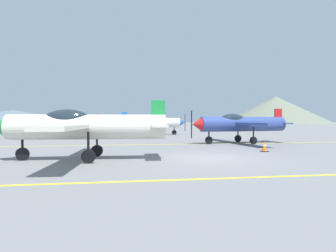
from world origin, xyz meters
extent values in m
plane|color=slate|center=(0.00, 0.00, 0.00)|extent=(400.00, 400.00, 0.00)
cube|color=yellow|center=(0.00, -4.42, 0.01)|extent=(80.00, 0.16, 0.01)
cube|color=yellow|center=(0.00, 7.53, 0.01)|extent=(80.00, 0.16, 0.01)
cylinder|color=silver|center=(-5.44, 0.37, 1.46)|extent=(6.91, 1.50, 1.11)
ellipsoid|color=#1E2833|center=(-6.35, 0.42, 1.79)|extent=(2.07, 1.02, 0.91)
cube|color=silver|center=(-5.84, 0.39, 1.51)|extent=(1.62, 8.92, 0.16)
cube|color=silver|center=(-2.32, 0.18, 1.51)|extent=(0.86, 2.66, 0.10)
cube|color=#1E8C3F|center=(-2.32, 0.18, 2.07)|extent=(0.64, 0.16, 1.21)
cylinder|color=black|center=(-8.26, 0.53, 0.79)|extent=(0.10, 0.10, 1.01)
cylinder|color=black|center=(-8.26, 0.53, 0.28)|extent=(0.57, 0.15, 0.56)
cylinder|color=black|center=(-5.18, 1.46, 0.79)|extent=(0.10, 0.10, 1.01)
cylinder|color=black|center=(-5.18, 1.46, 0.28)|extent=(0.57, 0.15, 0.56)
cylinder|color=black|center=(-5.30, -0.75, 0.79)|extent=(0.10, 0.10, 1.01)
cylinder|color=black|center=(-5.30, -0.75, 0.28)|extent=(0.57, 0.15, 0.56)
cylinder|color=#33478C|center=(5.09, 7.76, 1.46)|extent=(6.94, 1.91, 1.11)
cone|color=red|center=(1.34, 7.31, 1.46)|extent=(0.81, 1.02, 0.94)
cube|color=black|center=(0.94, 7.26, 1.46)|extent=(0.05, 0.12, 2.02)
ellipsoid|color=#1E2833|center=(4.19, 7.65, 1.79)|extent=(2.11, 1.14, 0.91)
cube|color=#33478C|center=(4.69, 7.71, 1.51)|extent=(2.15, 8.94, 0.16)
cube|color=#33478C|center=(8.20, 8.13, 1.51)|extent=(1.01, 2.69, 0.10)
cube|color=red|center=(8.20, 8.13, 2.07)|extent=(0.64, 0.20, 1.21)
cylinder|color=black|center=(2.29, 7.42, 0.79)|extent=(0.10, 0.10, 1.01)
cylinder|color=black|center=(2.29, 7.42, 0.28)|extent=(0.57, 0.19, 0.56)
cylinder|color=black|center=(5.16, 8.88, 0.79)|extent=(0.10, 0.10, 1.01)
cylinder|color=black|center=(5.16, 8.88, 0.28)|extent=(0.57, 0.19, 0.56)
cylinder|color=black|center=(5.43, 6.68, 0.79)|extent=(0.10, 0.10, 1.01)
cylinder|color=black|center=(5.43, 6.68, 0.28)|extent=(0.57, 0.19, 0.56)
cylinder|color=white|center=(-0.78, 20.51, 1.46)|extent=(6.92, 1.60, 1.11)
cone|color=blue|center=(2.99, 20.78, 1.46)|extent=(0.77, 0.99, 0.94)
cube|color=black|center=(3.39, 20.81, 1.46)|extent=(0.05, 0.12, 2.02)
ellipsoid|color=#1E2833|center=(0.12, 20.57, 1.79)|extent=(2.08, 1.05, 0.91)
cube|color=white|center=(-0.38, 20.54, 1.51)|extent=(1.74, 8.93, 0.16)
cube|color=white|center=(-3.90, 20.28, 1.51)|extent=(0.89, 2.66, 0.10)
cube|color=blue|center=(-3.90, 20.28, 2.07)|extent=(0.64, 0.17, 1.21)
cylinder|color=black|center=(2.03, 20.71, 0.79)|extent=(0.10, 0.10, 1.01)
cylinder|color=black|center=(2.03, 20.71, 0.28)|extent=(0.57, 0.16, 0.56)
cylinder|color=black|center=(-0.90, 19.39, 0.79)|extent=(0.10, 0.10, 1.01)
cylinder|color=black|center=(-0.90, 19.39, 0.28)|extent=(0.57, 0.16, 0.56)
cylinder|color=black|center=(-1.06, 21.60, 0.79)|extent=(0.10, 0.10, 1.01)
cylinder|color=black|center=(-1.06, 21.60, 0.28)|extent=(0.57, 0.16, 0.56)
cylinder|color=silver|center=(-4.86, 30.90, 1.46)|extent=(6.94, 1.99, 1.11)
cone|color=red|center=(-1.12, 30.41, 1.46)|extent=(0.82, 1.03, 0.94)
cube|color=black|center=(-0.72, 30.36, 1.46)|extent=(0.06, 0.13, 2.02)
ellipsoid|color=#1E2833|center=(-3.96, 30.78, 1.79)|extent=(2.12, 1.16, 0.91)
cube|color=silver|center=(-4.46, 30.85, 1.51)|extent=(2.26, 8.94, 0.16)
cube|color=silver|center=(-7.96, 31.31, 1.51)|extent=(1.04, 2.69, 0.10)
cube|color=red|center=(-7.96, 31.31, 2.07)|extent=(0.65, 0.20, 1.21)
cylinder|color=black|center=(-2.06, 30.53, 0.79)|extent=(0.10, 0.10, 1.01)
cylinder|color=black|center=(-2.06, 30.53, 0.28)|extent=(0.58, 0.19, 0.56)
cylinder|color=black|center=(-5.21, 29.83, 0.79)|extent=(0.10, 0.10, 1.01)
cylinder|color=black|center=(-5.21, 29.83, 0.28)|extent=(0.58, 0.19, 0.56)
cylinder|color=black|center=(-4.92, 32.03, 0.79)|extent=(0.10, 0.10, 1.01)
cylinder|color=black|center=(-4.92, 32.03, 0.28)|extent=(0.58, 0.19, 0.56)
cube|color=black|center=(3.90, 2.14, 0.02)|extent=(0.36, 0.36, 0.04)
cone|color=orange|center=(3.90, 2.14, 0.32)|extent=(0.29, 0.29, 0.55)
cylinder|color=white|center=(3.90, 2.14, 0.34)|extent=(0.20, 0.20, 0.08)
cone|color=slate|center=(-63.30, 148.52, 3.62)|extent=(81.02, 81.02, 7.24)
cone|color=slate|center=(72.46, 120.40, 6.90)|extent=(53.30, 53.30, 13.80)
camera|label=1|loc=(-3.82, -12.46, 1.77)|focal=29.89mm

